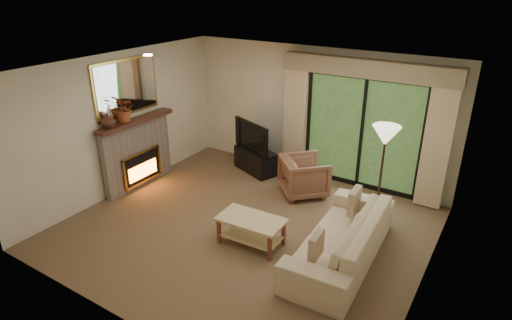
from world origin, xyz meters
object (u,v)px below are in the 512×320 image
Objects in this scene: armchair at (304,176)px; coffee_table at (251,231)px; media_console at (256,160)px; sofa at (341,237)px.

armchair reaches higher than coffee_table.
media_console is at bearing 118.31° from coffee_table.
coffee_table is at bearing 136.97° from armchair.
sofa is (1.34, -1.51, -0.01)m from armchair.
armchair is at bearing 89.16° from coffee_table.
media_console is at bearing -128.46° from sofa.
sofa reaches higher than media_console.
sofa is at bearing -13.78° from media_console.
media_console is 0.40× the size of sofa.
coffee_table is (-1.29, -0.40, -0.13)m from sofa.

